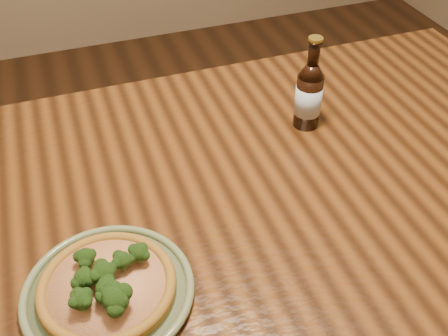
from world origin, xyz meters
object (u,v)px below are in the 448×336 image
object	(u,v)px
plate	(108,291)
beer_bottle	(309,95)
table	(235,217)
pizza	(107,285)

from	to	relation	value
plate	beer_bottle	world-z (taller)	beer_bottle
table	pizza	bearing A→B (deg)	-147.85
plate	beer_bottle	xyz separation A→B (m)	(0.51, 0.32, 0.07)
pizza	beer_bottle	size ratio (longest dim) A/B	1.02
table	beer_bottle	size ratio (longest dim) A/B	7.38
table	plate	distance (m)	0.35
beer_bottle	pizza	bearing A→B (deg)	-147.49
plate	pizza	xyz separation A→B (m)	(-0.00, -0.00, 0.02)
plate	beer_bottle	size ratio (longest dim) A/B	1.29
table	pizza	distance (m)	0.36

